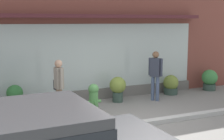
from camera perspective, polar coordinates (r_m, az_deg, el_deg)
ground_plane at (r=8.60m, az=4.25°, el=-9.52°), size 60.00×60.00×0.00m
curb_strip at (r=8.41m, az=4.92°, el=-9.51°), size 14.00×0.24×0.12m
storefront at (r=11.07m, az=-3.53°, el=7.34°), size 14.00×0.81×4.98m
fire_hydrant at (r=9.18m, az=-3.29°, el=-5.26°), size 0.44×0.41×0.93m
pedestrian_with_handbag at (r=9.18m, az=-9.47°, el=-2.42°), size 0.23×0.64×1.62m
pedestrian_passerby at (r=10.88m, az=7.74°, el=-0.29°), size 0.35×0.45×1.69m
potted_plant_by_entrance at (r=13.09m, az=16.98°, el=-1.61°), size 0.61×0.61×0.81m
potted_plant_low_front at (r=12.06m, az=10.43°, el=-2.57°), size 0.56×0.56×0.72m
potted_plant_window_left at (r=10.69m, az=1.03°, el=-3.11°), size 0.55×0.55×0.85m
potted_plant_window_right at (r=10.02m, az=-16.91°, el=-4.62°), size 0.49×0.49×0.81m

